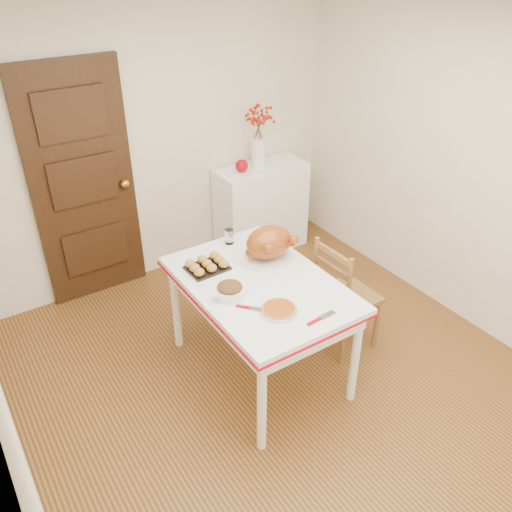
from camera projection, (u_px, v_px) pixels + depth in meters
floor at (288, 387)px, 3.89m from camera, size 3.50×4.00×0.00m
ceiling at (304, 16)px, 2.57m from camera, size 3.50×4.00×0.00m
wall_back at (157, 144)px, 4.65m from camera, size 3.50×0.00×2.50m
wall_right at (478, 177)px, 4.05m from camera, size 0.00×4.00×2.50m
door_back at (84, 187)px, 4.42m from camera, size 0.85×0.06×2.06m
sideboard at (261, 209)px, 5.36m from camera, size 0.90×0.40×0.90m
kitchen_table at (260, 328)px, 3.84m from camera, size 0.92×1.35×0.81m
chair_oak at (347, 294)px, 4.08m from camera, size 0.43×0.43×0.95m
berry_vase at (259, 137)px, 4.95m from camera, size 0.31×0.31×0.60m
apple at (242, 166)px, 4.99m from camera, size 0.12×0.12×0.12m
turkey_platter at (269, 244)px, 3.80m from camera, size 0.45×0.38×0.26m
pumpkin_pie at (279, 309)px, 3.33m from camera, size 0.29×0.29×0.05m
stuffing_dish at (230, 290)px, 3.46m from camera, size 0.29×0.25×0.10m
rolls_tray at (207, 265)px, 3.74m from camera, size 0.29×0.23×0.07m
pie_server at (321, 318)px, 3.28m from camera, size 0.23×0.08×0.01m
carving_knife at (255, 309)px, 3.36m from camera, size 0.21×0.22×0.01m
drinking_glass at (229, 236)px, 4.04m from camera, size 0.09×0.09×0.12m
shaker_pair at (266, 234)px, 4.10m from camera, size 0.09×0.04×0.09m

